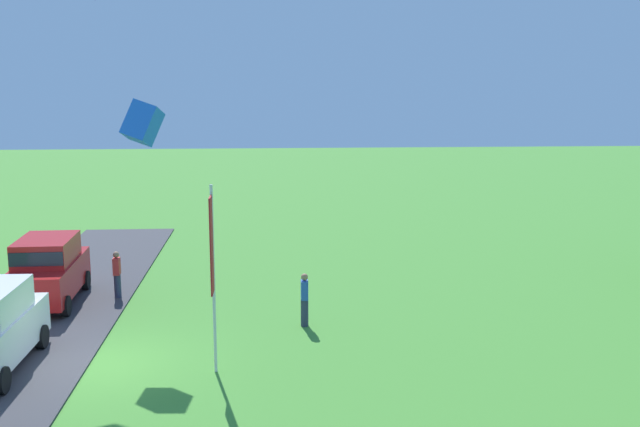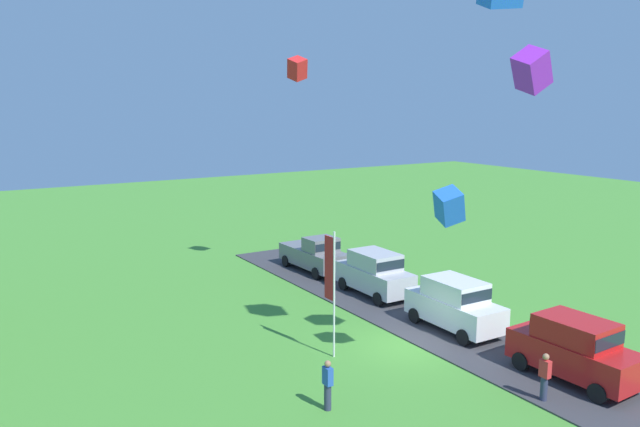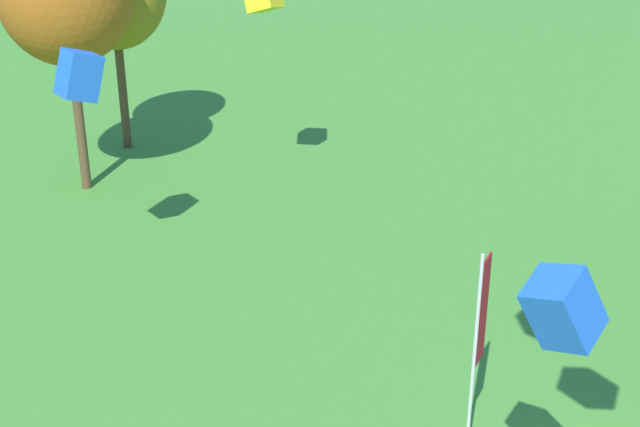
% 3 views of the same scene
% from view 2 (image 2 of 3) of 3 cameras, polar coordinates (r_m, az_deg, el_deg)
% --- Properties ---
extents(ground_plane, '(120.00, 120.00, 0.00)m').
position_cam_2_polar(ground_plane, '(26.53, 7.90, -11.96)').
color(ground_plane, '#478E33').
extents(pavement_strip, '(36.00, 4.40, 0.06)m').
position_cam_2_polar(pavement_strip, '(28.14, 12.04, -10.71)').
color(pavement_strip, '#38383D').
rests_on(pavement_strip, ground).
extents(car_suv_far_end, '(4.66, 2.18, 2.28)m').
position_cam_2_polar(car_suv_far_end, '(24.60, 22.25, -11.21)').
color(car_suv_far_end, red).
rests_on(car_suv_far_end, ground).
extents(car_suv_mid_row, '(4.62, 2.09, 2.28)m').
position_cam_2_polar(car_suv_mid_row, '(28.17, 12.20, -7.97)').
color(car_suv_mid_row, white).
rests_on(car_suv_mid_row, ground).
extents(car_suv_by_flagpole, '(4.61, 2.07, 2.28)m').
position_cam_2_polar(car_suv_by_flagpole, '(32.52, 5.03, -5.32)').
color(car_suv_by_flagpole, '#B7B7BC').
rests_on(car_suv_by_flagpole, ground).
extents(car_pickup_near_entrance, '(5.05, 2.15, 2.14)m').
position_cam_2_polar(car_pickup_near_entrance, '(36.89, -0.43, -3.72)').
color(car_pickup_near_entrance, slate).
rests_on(car_pickup_near_entrance, ground).
extents(person_beside_suv, '(0.36, 0.24, 1.71)m').
position_cam_2_polar(person_beside_suv, '(22.80, 19.85, -13.90)').
color(person_beside_suv, '#2D334C').
rests_on(person_beside_suv, ground).
extents(person_on_lawn, '(0.36, 0.24, 1.71)m').
position_cam_2_polar(person_on_lawn, '(21.02, 0.71, -15.38)').
color(person_on_lawn, '#2D334C').
rests_on(person_on_lawn, ground).
extents(flag_banner, '(0.71, 0.08, 5.06)m').
position_cam_2_polar(flag_banner, '(24.44, 1.01, -5.84)').
color(flag_banner, silver).
rests_on(flag_banner, ground).
extents(kite_box_topmost, '(1.28, 1.18, 1.47)m').
position_cam_2_polar(kite_box_topmost, '(34.60, -2.09, 13.10)').
color(kite_box_topmost, red).
extents(kite_box_mid_center, '(1.26, 1.39, 1.66)m').
position_cam_2_polar(kite_box_mid_center, '(21.77, 18.80, 12.31)').
color(kite_box_mid_center, purple).
extents(kite_box_low_drifter, '(1.25, 1.28, 1.49)m').
position_cam_2_polar(kite_box_low_drifter, '(22.06, 11.72, 0.68)').
color(kite_box_low_drifter, blue).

